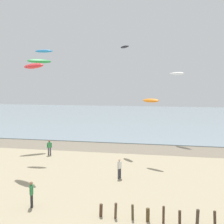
{
  "coord_description": "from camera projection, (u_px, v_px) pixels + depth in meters",
  "views": [
    {
      "loc": [
        4.47,
        -11.66,
        7.97
      ],
      "look_at": [
        -0.63,
        12.55,
        5.71
      ],
      "focal_mm": 48.07,
      "sensor_mm": 36.0,
      "label": 1
    }
  ],
  "objects": [
    {
      "name": "kite_aloft_4",
      "position": [
        44.0,
        51.0,
        32.8
      ],
      "size": [
        2.04,
        0.76,
        0.34
      ],
      "primitive_type": "ellipsoid",
      "rotation": [
        -0.03,
        0.0,
        3.2
      ],
      "color": "#2384D1"
    },
    {
      "name": "kite_aloft_2",
      "position": [
        151.0,
        100.0,
        30.24
      ],
      "size": [
        2.03,
        1.62,
        0.54
      ],
      "primitive_type": "ellipsoid",
      "rotation": [
        0.41,
        0.0,
        5.73
      ],
      "color": "orange"
    },
    {
      "name": "kite_aloft_0",
      "position": [
        39.0,
        61.0,
        37.78
      ],
      "size": [
        3.05,
        2.77,
        0.76
      ],
      "primitive_type": "ellipsoid",
      "rotation": [
        -0.3,
        0.0,
        3.83
      ],
      "color": "green"
    },
    {
      "name": "kite_aloft_7",
      "position": [
        177.0,
        74.0,
        41.07
      ],
      "size": [
        2.44,
        2.4,
        0.47
      ],
      "primitive_type": "ellipsoid",
      "rotation": [
        0.07,
        0.0,
        5.51
      ],
      "color": "white"
    },
    {
      "name": "wet_sand_strip",
      "position": [
        137.0,
        149.0,
        37.35
      ],
      "size": [
        120.0,
        5.85,
        0.01
      ],
      "primitive_type": "cube",
      "color": "#7A6D59",
      "rests_on": "ground"
    },
    {
      "name": "person_by_waterline",
      "position": [
        119.0,
        168.0,
        25.44
      ],
      "size": [
        0.36,
        0.52,
        1.71
      ],
      "color": "#383842",
      "rests_on": "ground"
    },
    {
      "name": "groyne_mid",
      "position": [
        201.0,
        219.0,
        16.88
      ],
      "size": [
        11.52,
        0.33,
        1.02
      ],
      "color": "#483223",
      "rests_on": "ground"
    },
    {
      "name": "person_mid_beach",
      "position": [
        49.0,
        147.0,
        33.87
      ],
      "size": [
        0.48,
        0.39,
        1.71
      ],
      "color": "#4C4C56",
      "rests_on": "ground"
    },
    {
      "name": "kite_aloft_8",
      "position": [
        34.0,
        66.0,
        27.41
      ],
      "size": [
        2.98,
        2.34,
        0.73
      ],
      "primitive_type": "ellipsoid",
      "rotation": [
        0.33,
        0.0,
        5.75
      ],
      "color": "red"
    },
    {
      "name": "person_nearest_camera",
      "position": [
        32.0,
        193.0,
        19.49
      ],
      "size": [
        0.34,
        0.53,
        1.71
      ],
      "color": "#232328",
      "rests_on": "ground"
    },
    {
      "name": "sea",
      "position": [
        156.0,
        117.0,
        74.3
      ],
      "size": [
        160.0,
        70.0,
        0.1
      ],
      "primitive_type": "cube",
      "color": "#7F939E",
      "rests_on": "ground"
    },
    {
      "name": "kite_aloft_6",
      "position": [
        125.0,
        47.0,
        35.87
      ],
      "size": [
        1.6,
        1.87,
        0.34
      ],
      "primitive_type": "ellipsoid",
      "rotation": [
        -0.07,
        0.0,
        2.2
      ],
      "color": "black"
    }
  ]
}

